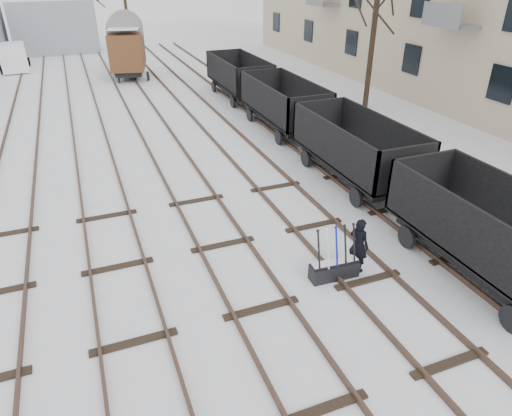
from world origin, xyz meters
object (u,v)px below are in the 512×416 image
Objects in this scene: ground_frame at (334,268)px; panel_van at (14,57)px; freight_wagon_a at (490,246)px; box_van_wagon at (127,48)px; worker at (359,245)px.

ground_frame is 0.35× the size of panel_van.
box_van_wagon is (-5.38, 27.19, 1.10)m from freight_wagon_a.
ground_frame is 4.03m from freight_wagon_a.
panel_van is (-10.16, 31.53, 0.17)m from worker.
worker is at bearing -73.18° from box_van_wagon.
worker is 33.12m from panel_van.
freight_wagon_a is at bearing -72.34° from panel_van.
panel_van is at bearing -7.53° from worker.
panel_van reaches higher than ground_frame.
freight_wagon_a is 1.18× the size of box_van_wagon.
box_van_wagon reaches higher than panel_van.
box_van_wagon is 1.16× the size of panel_van.
freight_wagon_a is 27.74m from box_van_wagon.
worker is 0.37× the size of panel_van.
panel_van is (-9.41, 31.63, 0.66)m from ground_frame.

